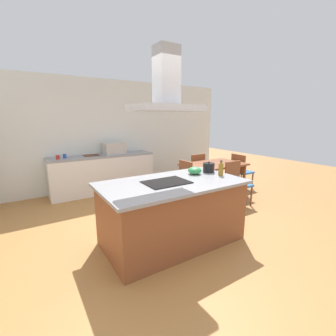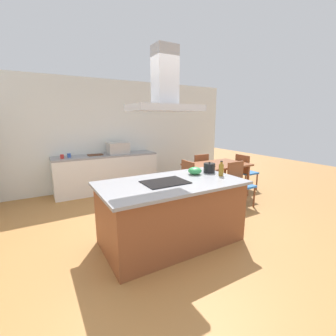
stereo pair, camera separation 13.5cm
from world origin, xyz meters
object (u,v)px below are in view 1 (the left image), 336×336
object	(u,v)px
chair_facing_back_wall	(195,169)
range_hood	(166,91)
mixing_bowl	(195,171)
chair_at_right_end	(240,169)
tea_kettle	(209,167)
cutting_board	(91,155)
olive_oil_bottle	(221,169)
dining_table	(214,167)
cooktop	(166,182)
coffee_mug_blue	(65,156)
chair_facing_island	(236,180)
countertop_microwave	(114,148)
chair_at_left_end	(181,179)
coffee_mug_red	(58,157)

from	to	relation	value
chair_facing_back_wall	range_hood	distance (m)	3.21
mixing_bowl	chair_at_right_end	size ratio (longest dim) A/B	0.24
tea_kettle	cutting_board	distance (m)	3.00
olive_oil_bottle	dining_table	world-z (taller)	olive_oil_bottle
cooktop	coffee_mug_blue	distance (m)	3.03
cooktop	mixing_bowl	size ratio (longest dim) A/B	2.84
cooktop	chair_facing_back_wall	xyz separation A→B (m)	(2.05, 1.89, -0.40)
dining_table	tea_kettle	bearing A→B (deg)	-136.88
chair_facing_island	cutting_board	bearing A→B (deg)	134.27
coffee_mug_blue	cutting_board	world-z (taller)	coffee_mug_blue
cutting_board	dining_table	xyz separation A→B (m)	(2.31, -1.70, -0.24)
range_hood	dining_table	bearing A→B (deg)	30.93
countertop_microwave	chair_at_left_end	size ratio (longest dim) A/B	0.56
cooktop	coffee_mug_red	distance (m)	2.98
olive_oil_bottle	coffee_mug_blue	world-z (taller)	olive_oil_bottle
dining_table	olive_oil_bottle	bearing A→B (deg)	-130.31
tea_kettle	dining_table	distance (m)	1.58
chair_at_right_end	olive_oil_bottle	bearing A→B (deg)	-146.99
coffee_mug_red	range_hood	size ratio (longest dim) A/B	0.10
tea_kettle	mixing_bowl	xyz separation A→B (m)	(-0.29, 0.01, -0.02)
cooktop	dining_table	world-z (taller)	cooktop
coffee_mug_red	chair_facing_island	bearing A→B (deg)	-36.39
coffee_mug_red	chair_facing_back_wall	world-z (taller)	coffee_mug_red
countertop_microwave	cutting_board	distance (m)	0.56
olive_oil_bottle	chair_at_left_end	xyz separation A→B (m)	(0.21, 1.33, -0.49)
chair_facing_island	range_hood	size ratio (longest dim) A/B	0.99
cutting_board	dining_table	world-z (taller)	cutting_board
chair_at_right_end	tea_kettle	bearing A→B (deg)	-152.67
coffee_mug_blue	chair_at_right_end	size ratio (longest dim) A/B	0.10
tea_kettle	chair_at_left_end	xyz separation A→B (m)	(0.21, 1.06, -0.47)
chair_at_right_end	chair_facing_island	world-z (taller)	same
tea_kettle	coffee_mug_red	xyz separation A→B (m)	(-1.92, 2.63, -0.03)
chair_at_left_end	range_hood	bearing A→B (deg)	-132.72
coffee_mug_red	chair_facing_island	size ratio (longest dim) A/B	0.10
coffee_mug_blue	cutting_board	xyz separation A→B (m)	(0.58, 0.01, -0.04)
dining_table	chair_facing_island	distance (m)	0.68
cooktop	mixing_bowl	distance (m)	0.66
cooktop	coffee_mug_red	world-z (taller)	coffee_mug_red
mixing_bowl	cutting_board	size ratio (longest dim) A/B	0.62
countertop_microwave	cutting_board	world-z (taller)	countertop_microwave
coffee_mug_red	range_hood	xyz separation A→B (m)	(1.00, -2.81, 1.16)
cutting_board	range_hood	distance (m)	3.17
cooktop	chair_at_left_end	bearing A→B (deg)	47.28
countertop_microwave	dining_table	bearing A→B (deg)	-43.15
olive_oil_bottle	cooktop	bearing A→B (deg)	174.00
coffee_mug_red	cutting_board	distance (m)	0.75
olive_oil_bottle	coffee_mug_red	bearing A→B (deg)	123.48
countertop_microwave	cutting_board	xyz separation A→B (m)	(-0.55, 0.05, -0.13)
chair_at_left_end	coffee_mug_red	bearing A→B (deg)	143.44
chair_at_left_end	coffee_mug_blue	bearing A→B (deg)	139.46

